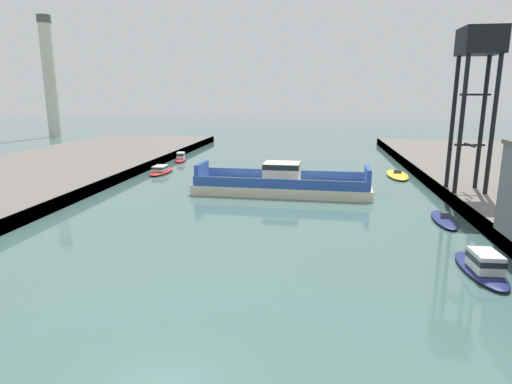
{
  "coord_description": "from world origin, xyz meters",
  "views": [
    {
      "loc": [
        5.81,
        -13.89,
        11.27
      ],
      "look_at": [
        0.0,
        26.7,
        2.0
      ],
      "focal_mm": 30.21,
      "sensor_mm": 36.0,
      "label": 1
    }
  ],
  "objects": [
    {
      "name": "moored_boat_near_right",
      "position": [
        17.15,
        48.32,
        0.24
      ],
      "size": [
        2.94,
        8.36,
        0.95
      ],
      "color": "yellow",
      "rests_on": "ground"
    },
    {
      "name": "moored_boat_near_left",
      "position": [
        16.55,
        13.77,
        0.61
      ],
      "size": [
        2.57,
        6.68,
        1.59
      ],
      "color": "navy",
      "rests_on": "ground"
    },
    {
      "name": "chain_ferry",
      "position": [
        1.8,
        35.6,
        1.09
      ],
      "size": [
        20.75,
        7.03,
        3.58
      ],
      "color": "beige",
      "rests_on": "ground"
    },
    {
      "name": "moored_boat_mid_right",
      "position": [
        -16.86,
        45.93,
        0.44
      ],
      "size": [
        2.48,
        7.02,
        1.18
      ],
      "color": "red",
      "rests_on": "ground"
    },
    {
      "name": "moored_boat_far_left",
      "position": [
        17.43,
        25.75,
        0.21
      ],
      "size": [
        2.12,
        6.44,
        0.89
      ],
      "color": "navy",
      "rests_on": "ground"
    },
    {
      "name": "moored_boat_mid_left",
      "position": [
        -17.67,
        57.71,
        0.57
      ],
      "size": [
        2.46,
        5.45,
        1.53
      ],
      "color": "red",
      "rests_on": "ground"
    },
    {
      "name": "smokestack_distant_a",
      "position": [
        -65.6,
        95.88,
        16.78
      ],
      "size": [
        3.5,
        3.5,
        31.53
      ],
      "color": "beige",
      "rests_on": "ground"
    },
    {
      "name": "crane_tower",
      "position": [
        21.57,
        33.76,
        14.7
      ],
      "size": [
        3.89,
        3.89,
        16.53
      ],
      "color": "black",
      "rests_on": "quay_right"
    }
  ]
}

